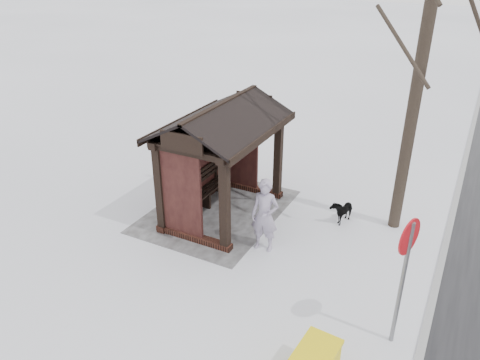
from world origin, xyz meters
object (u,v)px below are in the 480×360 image
(dog, at_px, (342,210))
(bus_shelter, at_px, (217,137))
(pedestrian, at_px, (265,216))
(road_sign, at_px, (406,258))

(dog, bearing_deg, bus_shelter, -147.60)
(pedestrian, distance_m, dog, 2.51)
(pedestrian, bearing_deg, road_sign, -31.64)
(bus_shelter, height_order, dog, bus_shelter)
(dog, height_order, road_sign, road_sign)
(bus_shelter, height_order, road_sign, bus_shelter)
(bus_shelter, xyz_separation_m, pedestrian, (1.01, 1.83, -1.27))
(pedestrian, xyz_separation_m, dog, (-2.09, 1.25, -0.58))
(dog, bearing_deg, pedestrian, -107.89)
(bus_shelter, distance_m, pedestrian, 2.44)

